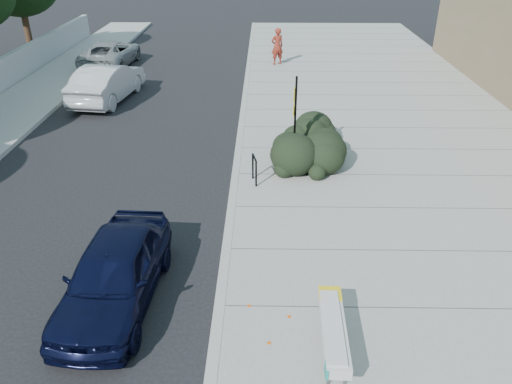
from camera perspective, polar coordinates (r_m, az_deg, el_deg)
ground at (r=12.02m, az=-3.39°, el=-7.06°), size 120.00×120.00×0.00m
sidewalk_near at (r=16.95m, az=17.11°, el=3.15°), size 11.20×50.00×0.15m
curb_near at (r=16.30m, az=-2.18°, el=3.47°), size 0.22×50.00×0.17m
bench at (r=9.24m, az=8.84°, el=-15.21°), size 0.50×2.09×0.63m
bike_rack at (r=14.63m, az=-0.18°, el=2.88°), size 0.16×0.56×0.83m
sign_post at (r=15.69m, az=4.45°, el=8.81°), size 0.12×0.32×2.77m
hedge at (r=16.43m, az=5.94°, el=6.32°), size 1.92×3.64×1.34m
sedan_navy at (r=10.64m, az=-15.89°, el=-8.94°), size 1.89×4.22×1.41m
wagon_silver at (r=23.22m, az=-16.63°, el=11.91°), size 2.33×5.02×1.59m
suv_silver at (r=29.18m, az=-16.27°, el=14.96°), size 2.57×5.02×1.35m
pedestrian at (r=27.80m, az=2.44°, el=16.30°), size 0.82×0.70×1.91m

